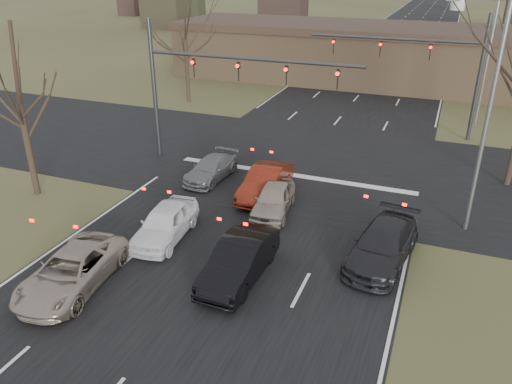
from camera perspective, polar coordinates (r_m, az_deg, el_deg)
ground at (r=17.49m, az=-9.23°, el=-13.95°), size 360.00×360.00×0.00m
road_main at (r=72.66m, az=15.94°, el=15.59°), size 14.00×300.00×0.02m
road_cross at (r=29.56m, az=5.37°, el=3.36°), size 200.00×14.00×0.02m
building at (r=50.43m, az=15.51°, el=14.84°), size 42.40×10.40×5.30m
mast_arm_near at (r=28.15m, az=-5.93°, el=13.00°), size 12.12×0.24×8.00m
mast_arm_far at (r=34.97m, az=19.71°, el=14.00°), size 11.12×0.24×8.00m
streetlight_right_near at (r=22.15m, az=24.70°, el=8.89°), size 2.34×0.25×10.00m
streetlight_right_far at (r=38.86m, az=24.94°, el=15.02°), size 2.34×0.25×10.00m
tree_left_near at (r=26.11m, az=-26.20°, el=13.04°), size 5.10×5.10×8.50m
tree_left_far at (r=41.93m, az=-8.28°, el=20.00°), size 5.70×5.70×9.50m
car_silver_suv at (r=19.45m, az=-20.31°, el=-8.42°), size 2.83×5.19×1.38m
car_white_sedan at (r=21.61m, az=-10.35°, el=-3.49°), size 2.15×4.44×1.46m
car_black_hatch at (r=18.71m, az=-1.92°, el=-7.81°), size 1.65×4.62×1.52m
car_charcoal_sedan at (r=20.31m, az=14.26°, el=-5.90°), size 2.69×5.22×1.45m
car_grey_ahead at (r=27.18m, az=-5.16°, el=2.69°), size 1.90×4.19×1.19m
car_red_ahead at (r=25.02m, az=1.07°, el=1.11°), size 1.59×4.52×1.49m
car_silver_ahead at (r=23.41m, az=2.02°, el=-0.84°), size 2.11×4.18×1.37m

